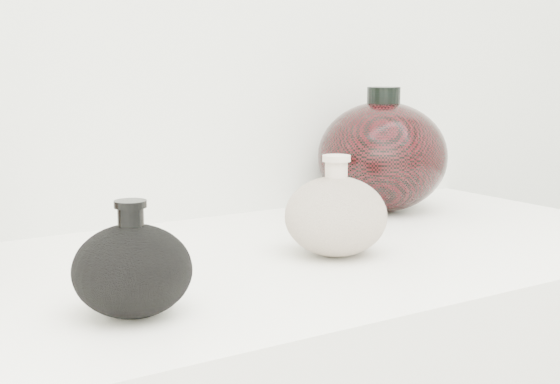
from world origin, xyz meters
TOP-DOWN VIEW (x-y plane):
  - black_gourd_vase at (-0.16, 0.83)m, footprint 0.12×0.12m
  - cream_gourd_vase at (0.13, 0.91)m, footprint 0.15×0.15m
  - right_round_pot at (0.36, 1.10)m, footprint 0.21×0.21m

SIDE VIEW (x-z plane):
  - black_gourd_vase at x=-0.16m, z-range 0.89..1.00m
  - cream_gourd_vase at x=0.13m, z-range 0.89..1.01m
  - right_round_pot at x=0.36m, z-range 0.89..1.08m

